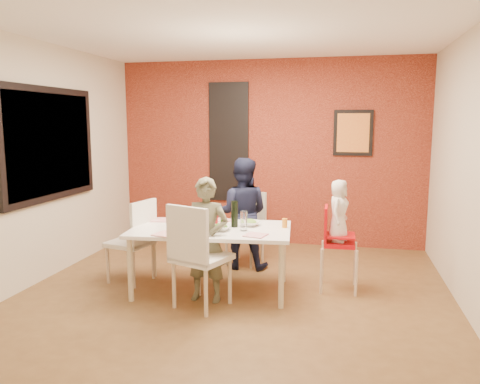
% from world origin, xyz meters
% --- Properties ---
extents(ground, '(4.50, 4.50, 0.00)m').
position_xyz_m(ground, '(0.00, 0.00, 0.00)').
color(ground, brown).
rests_on(ground, ground).
extents(ceiling, '(4.50, 4.50, 0.02)m').
position_xyz_m(ceiling, '(0.00, 0.00, 2.70)').
color(ceiling, white).
rests_on(ceiling, wall_back).
extents(wall_back, '(4.50, 0.02, 2.70)m').
position_xyz_m(wall_back, '(0.00, 2.25, 1.35)').
color(wall_back, beige).
rests_on(wall_back, ground).
extents(wall_front, '(4.50, 0.02, 2.70)m').
position_xyz_m(wall_front, '(0.00, -2.25, 1.35)').
color(wall_front, beige).
rests_on(wall_front, ground).
extents(wall_left, '(0.02, 4.50, 2.70)m').
position_xyz_m(wall_left, '(-2.25, 0.00, 1.35)').
color(wall_left, beige).
rests_on(wall_left, ground).
extents(wall_right, '(0.02, 4.50, 2.70)m').
position_xyz_m(wall_right, '(2.25, 0.00, 1.35)').
color(wall_right, beige).
rests_on(wall_right, ground).
extents(brick_accent_wall, '(4.50, 0.02, 2.70)m').
position_xyz_m(brick_accent_wall, '(0.00, 2.23, 1.35)').
color(brick_accent_wall, maroon).
rests_on(brick_accent_wall, ground).
extents(picture_window_frame, '(0.05, 1.70, 1.30)m').
position_xyz_m(picture_window_frame, '(-2.22, 0.20, 1.55)').
color(picture_window_frame, black).
rests_on(picture_window_frame, wall_left).
extents(picture_window_pane, '(0.02, 1.55, 1.15)m').
position_xyz_m(picture_window_pane, '(-2.21, 0.20, 1.55)').
color(picture_window_pane, black).
rests_on(picture_window_pane, wall_left).
extents(glassblock_strip, '(0.55, 0.03, 1.70)m').
position_xyz_m(glassblock_strip, '(-0.60, 2.21, 1.50)').
color(glassblock_strip, silver).
rests_on(glassblock_strip, wall_back).
extents(glassblock_surround, '(0.60, 0.03, 1.76)m').
position_xyz_m(glassblock_surround, '(-0.60, 2.21, 1.50)').
color(glassblock_surround, black).
rests_on(glassblock_surround, wall_back).
extents(art_print_frame, '(0.54, 0.03, 0.64)m').
position_xyz_m(art_print_frame, '(1.20, 2.21, 1.65)').
color(art_print_frame, black).
rests_on(art_print_frame, wall_back).
extents(art_print_canvas, '(0.44, 0.01, 0.54)m').
position_xyz_m(art_print_canvas, '(1.20, 2.19, 1.65)').
color(art_print_canvas, orange).
rests_on(art_print_canvas, wall_back).
extents(dining_table, '(1.75, 1.09, 0.69)m').
position_xyz_m(dining_table, '(-0.26, 0.06, 0.63)').
color(dining_table, white).
rests_on(dining_table, ground).
extents(chair_near, '(0.62, 0.62, 1.03)m').
position_xyz_m(chair_near, '(-0.27, -0.45, 0.58)').
color(chair_near, silver).
rests_on(chair_near, ground).
extents(chair_far, '(0.51, 0.51, 0.91)m').
position_xyz_m(chair_far, '(-0.10, 1.18, 0.51)').
color(chair_far, beige).
rests_on(chair_far, ground).
extents(chair_left, '(0.52, 0.52, 0.94)m').
position_xyz_m(chair_left, '(-1.16, 0.14, 0.53)').
color(chair_left, silver).
rests_on(chair_left, ground).
extents(high_chair, '(0.39, 0.39, 0.91)m').
position_xyz_m(high_chair, '(1.03, 0.40, 0.55)').
color(high_chair, red).
rests_on(high_chair, ground).
extents(child_near, '(0.47, 0.31, 1.26)m').
position_xyz_m(child_near, '(-0.23, -0.20, 0.63)').
color(child_near, brown).
rests_on(child_near, ground).
extents(child_far, '(0.68, 0.54, 1.37)m').
position_xyz_m(child_far, '(-0.12, 0.94, 0.69)').
color(child_far, black).
rests_on(child_far, ground).
extents(toddler, '(0.28, 0.37, 0.66)m').
position_xyz_m(toddler, '(1.05, 0.40, 0.87)').
color(toddler, white).
rests_on(toddler, high_chair).
extents(plate_near_left, '(0.27, 0.27, 0.01)m').
position_xyz_m(plate_near_left, '(-0.60, -0.33, 0.70)').
color(plate_near_left, white).
rests_on(plate_near_left, dining_table).
extents(plate_far_mid, '(0.24, 0.24, 0.01)m').
position_xyz_m(plate_far_mid, '(-0.23, 0.44, 0.70)').
color(plate_far_mid, silver).
rests_on(plate_far_mid, dining_table).
extents(plate_near_right, '(0.24, 0.24, 0.01)m').
position_xyz_m(plate_near_right, '(0.26, -0.17, 0.70)').
color(plate_near_right, white).
rests_on(plate_near_right, dining_table).
extents(plate_far_left, '(0.26, 0.26, 0.01)m').
position_xyz_m(plate_far_left, '(-0.90, 0.30, 0.70)').
color(plate_far_left, white).
rests_on(plate_far_left, dining_table).
extents(salad_bowl_a, '(0.22, 0.22, 0.05)m').
position_xyz_m(salad_bowl_a, '(-0.13, -0.03, 0.72)').
color(salad_bowl_a, white).
rests_on(salad_bowl_a, dining_table).
extents(salad_bowl_b, '(0.26, 0.26, 0.05)m').
position_xyz_m(salad_bowl_b, '(0.12, 0.25, 0.72)').
color(salad_bowl_b, silver).
rests_on(salad_bowl_b, dining_table).
extents(wine_bottle, '(0.07, 0.07, 0.28)m').
position_xyz_m(wine_bottle, '(-0.03, 0.16, 0.83)').
color(wine_bottle, black).
rests_on(wine_bottle, dining_table).
extents(wine_glass_a, '(0.07, 0.07, 0.20)m').
position_xyz_m(wine_glass_a, '(-0.31, -0.21, 0.79)').
color(wine_glass_a, silver).
rests_on(wine_glass_a, dining_table).
extents(wine_glass_b, '(0.07, 0.07, 0.20)m').
position_xyz_m(wine_glass_b, '(0.10, 0.01, 0.80)').
color(wine_glass_b, white).
rests_on(wine_glass_b, dining_table).
extents(paper_towel_roll, '(0.11, 0.11, 0.24)m').
position_xyz_m(paper_towel_roll, '(-0.40, 0.05, 0.81)').
color(paper_towel_roll, white).
rests_on(paper_towel_roll, dining_table).
extents(condiment_red, '(0.03, 0.03, 0.14)m').
position_xyz_m(condiment_red, '(-0.20, 0.07, 0.76)').
color(condiment_red, red).
rests_on(condiment_red, dining_table).
extents(condiment_green, '(0.04, 0.04, 0.15)m').
position_xyz_m(condiment_green, '(-0.15, 0.12, 0.77)').
color(condiment_green, '#376F25').
rests_on(condiment_green, dining_table).
extents(condiment_brown, '(0.03, 0.03, 0.13)m').
position_xyz_m(condiment_brown, '(-0.12, 0.08, 0.76)').
color(condiment_brown, brown).
rests_on(condiment_brown, dining_table).
extents(sippy_cup, '(0.06, 0.06, 0.10)m').
position_xyz_m(sippy_cup, '(0.50, 0.24, 0.74)').
color(sippy_cup, orange).
rests_on(sippy_cup, dining_table).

